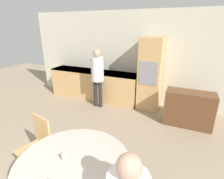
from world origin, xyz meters
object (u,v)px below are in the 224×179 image
(oven_unit, at_px, (150,74))
(chair_far_left, at_px, (38,143))
(person_standing, at_px, (97,72))
(sideboard, at_px, (189,109))
(cup, at_px, (65,157))
(dining_table, at_px, (75,176))

(oven_unit, xyz_separation_m, chair_far_left, (-1.03, -2.99, -0.45))
(person_standing, bearing_deg, sideboard, -1.30)
(sideboard, xyz_separation_m, chair_far_left, (-2.07, -2.42, 0.11))
(chair_far_left, relative_size, cup, 10.49)
(oven_unit, height_order, dining_table, oven_unit)
(oven_unit, relative_size, chair_far_left, 2.09)
(sideboard, relative_size, cup, 11.87)
(sideboard, bearing_deg, chair_far_left, -130.54)
(oven_unit, xyz_separation_m, person_standing, (-1.32, -0.52, 0.04))
(oven_unit, bearing_deg, cup, -94.29)
(dining_table, distance_m, chair_far_left, 0.92)
(dining_table, relative_size, chair_far_left, 1.42)
(oven_unit, bearing_deg, person_standing, -158.63)
(cup, bearing_deg, sideboard, 64.86)
(sideboard, distance_m, person_standing, 2.43)
(oven_unit, height_order, sideboard, oven_unit)
(sideboard, height_order, dining_table, sideboard)
(oven_unit, bearing_deg, sideboard, -28.76)
(sideboard, height_order, chair_far_left, chair_far_left)
(chair_far_left, bearing_deg, dining_table, -5.77)
(oven_unit, height_order, chair_far_left, oven_unit)
(dining_table, relative_size, person_standing, 0.81)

